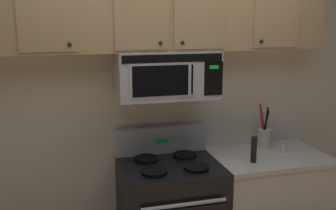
# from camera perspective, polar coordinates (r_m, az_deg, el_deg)

# --- Properties ---
(back_wall) EXTENTS (5.20, 0.10, 2.70)m
(back_wall) POSITION_cam_1_polar(r_m,az_deg,el_deg) (3.24, -1.41, 1.10)
(back_wall) COLOR silver
(back_wall) RESTS_ON ground_plane
(over_range_microwave) EXTENTS (0.76, 0.43, 0.35)m
(over_range_microwave) POSITION_cam_1_polar(r_m,az_deg,el_deg) (2.96, -0.26, 4.46)
(over_range_microwave) COLOR #B7BABF
(upper_cabinets) EXTENTS (2.50, 0.36, 0.55)m
(upper_cabinets) POSITION_cam_1_polar(r_m,az_deg,el_deg) (2.96, -0.43, 13.19)
(upper_cabinets) COLOR tan
(counter_segment) EXTENTS (0.93, 0.65, 0.90)m
(counter_segment) POSITION_cam_1_polar(r_m,az_deg,el_deg) (3.51, 14.02, -13.88)
(counter_segment) COLOR silver
(counter_segment) RESTS_ON ground_plane
(utensil_crock_cream) EXTENTS (0.12, 0.12, 0.38)m
(utensil_crock_cream) POSITION_cam_1_polar(r_m,az_deg,el_deg) (3.47, 13.81, -4.45)
(utensil_crock_cream) COLOR beige
(utensil_crock_cream) RESTS_ON counter_segment
(salt_shaker) EXTENTS (0.04, 0.04, 0.09)m
(salt_shaker) POSITION_cam_1_polar(r_m,az_deg,el_deg) (3.41, 16.50, -5.86)
(salt_shaker) COLOR white
(salt_shaker) RESTS_ON counter_segment
(pepper_mill) EXTENTS (0.05, 0.05, 0.20)m
(pepper_mill) POSITION_cam_1_polar(r_m,az_deg,el_deg) (3.10, 12.38, -6.36)
(pepper_mill) COLOR black
(pepper_mill) RESTS_ON counter_segment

